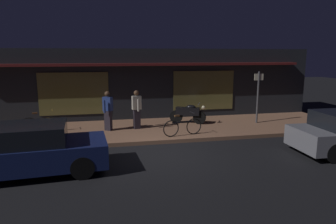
{
  "coord_description": "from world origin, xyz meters",
  "views": [
    {
      "loc": [
        -1.76,
        -9.76,
        3.33
      ],
      "look_at": [
        0.78,
        2.4,
        0.95
      ],
      "focal_mm": 32.33,
      "sensor_mm": 36.0,
      "label": 1
    }
  ],
  "objects": [
    {
      "name": "storefront_building",
      "position": [
        0.0,
        6.39,
        1.8
      ],
      "size": [
        18.0,
        3.3,
        3.6
      ],
      "color": "black",
      "rests_on": "ground_plane"
    },
    {
      "name": "person_bystander",
      "position": [
        -0.46,
        3.02,
        1.03
      ],
      "size": [
        0.41,
        0.62,
        1.67
      ],
      "color": "#28232D",
      "rests_on": "sidewalk_slab"
    },
    {
      "name": "person_photographer",
      "position": [
        -1.68,
        2.97,
        1.03
      ],
      "size": [
        0.44,
        0.56,
        1.67
      ],
      "color": "#28232D",
      "rests_on": "sidewalk_slab"
    },
    {
      "name": "parked_car_far",
      "position": [
        -3.89,
        -1.05,
        0.7
      ],
      "size": [
        4.22,
        2.05,
        1.42
      ],
      "color": "black",
      "rests_on": "ground_plane"
    },
    {
      "name": "bicycle_parked",
      "position": [
        -4.36,
        3.2,
        0.51
      ],
      "size": [
        1.64,
        0.45,
        0.91
      ],
      "color": "black",
      "rests_on": "sidewalk_slab"
    },
    {
      "name": "sidewalk_slab",
      "position": [
        0.0,
        3.0,
        0.07
      ],
      "size": [
        18.0,
        4.0,
        0.15
      ],
      "primitive_type": "cube",
      "color": "#8C6047",
      "rests_on": "ground_plane"
    },
    {
      "name": "ground_plane",
      "position": [
        0.0,
        0.0,
        0.0
      ],
      "size": [
        60.0,
        60.0,
        0.0
      ],
      "primitive_type": "plane",
      "color": "black"
    },
    {
      "name": "motorcycle",
      "position": [
        1.99,
        3.52,
        0.65
      ],
      "size": [
        1.58,
        0.9,
        0.97
      ],
      "color": "black",
      "rests_on": "sidewalk_slab"
    },
    {
      "name": "bicycle_extra",
      "position": [
        1.18,
        1.5,
        0.51
      ],
      "size": [
        1.64,
        0.46,
        0.91
      ],
      "color": "black",
      "rests_on": "sidewalk_slab"
    },
    {
      "name": "sign_post",
      "position": [
        5.18,
        3.02,
        1.51
      ],
      "size": [
        0.44,
        0.09,
        2.4
      ],
      "color": "#47474C",
      "rests_on": "sidewalk_slab"
    }
  ]
}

